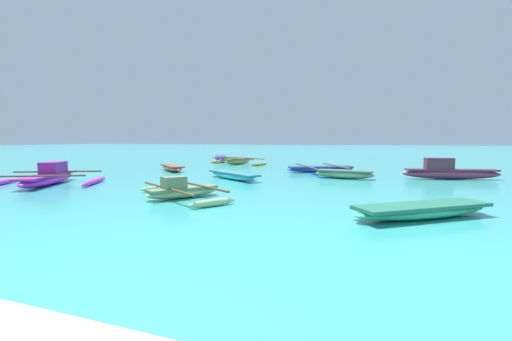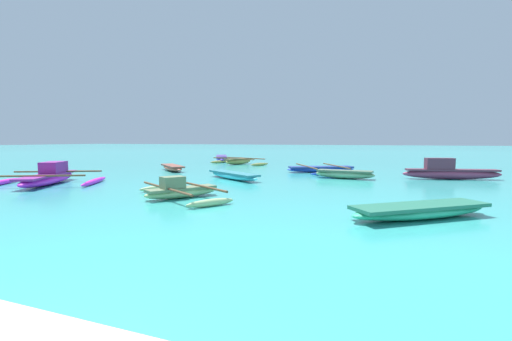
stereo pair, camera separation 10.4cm
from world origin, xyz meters
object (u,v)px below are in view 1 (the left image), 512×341
(moored_boat_4, at_px, (182,191))
(moored_boat_8, at_px, (172,168))
(moored_boat_3, at_px, (321,169))
(moored_boat_2, at_px, (238,161))
(moored_boat_6, at_px, (345,174))
(moored_boat_1, at_px, (49,177))
(moored_boat_5, at_px, (233,175))
(moored_boat_7, at_px, (422,210))
(moored_boat_9, at_px, (221,158))
(moored_boat_0, at_px, (449,172))

(moored_boat_4, xyz_separation_m, moored_boat_8, (-5.52, 7.65, -0.04))
(moored_boat_4, bearing_deg, moored_boat_3, 17.67)
(moored_boat_2, relative_size, moored_boat_6, 1.71)
(moored_boat_1, distance_m, moored_boat_5, 7.37)
(moored_boat_7, bearing_deg, moored_boat_4, 137.95)
(moored_boat_5, bearing_deg, moored_boat_3, 91.60)
(moored_boat_1, relative_size, moored_boat_4, 1.17)
(moored_boat_2, xyz_separation_m, moored_boat_4, (4.06, -13.66, 0.00))
(moored_boat_1, distance_m, moored_boat_3, 12.81)
(moored_boat_8, bearing_deg, moored_boat_9, 139.64)
(moored_boat_1, xyz_separation_m, moored_boat_2, (2.59, 12.76, -0.07))
(moored_boat_3, relative_size, moored_boat_6, 1.77)
(moored_boat_5, xyz_separation_m, moored_boat_8, (-4.97, 2.60, 0.01))
(moored_boat_3, bearing_deg, moored_boat_6, -89.85)
(moored_boat_0, xyz_separation_m, moored_boat_4, (-8.46, -8.43, -0.11))
(moored_boat_4, height_order, moored_boat_9, moored_boat_4)
(moored_boat_0, relative_size, moored_boat_6, 1.55)
(moored_boat_3, relative_size, moored_boat_8, 1.73)
(moored_boat_1, height_order, moored_boat_5, moored_boat_1)
(moored_boat_3, relative_size, moored_boat_9, 1.19)
(moored_boat_1, height_order, moored_boat_2, moored_boat_1)
(moored_boat_6, bearing_deg, moored_boat_9, 144.69)
(moored_boat_5, distance_m, moored_boat_7, 8.94)
(moored_boat_3, height_order, moored_boat_9, moored_boat_9)
(moored_boat_2, relative_size, moored_boat_9, 1.15)
(moored_boat_6, bearing_deg, moored_boat_1, -144.83)
(moored_boat_0, distance_m, moored_boat_1, 16.88)
(moored_boat_7, bearing_deg, moored_boat_5, 103.92)
(moored_boat_0, xyz_separation_m, moored_boat_3, (-5.95, 1.43, -0.16))
(moored_boat_0, distance_m, moored_boat_7, 9.05)
(moored_boat_9, bearing_deg, moored_boat_3, 28.54)
(moored_boat_2, distance_m, moored_boat_6, 10.48)
(moored_boat_5, xyz_separation_m, moored_boat_9, (-6.16, 11.26, 0.08))
(moored_boat_6, distance_m, moored_boat_8, 9.61)
(moored_boat_2, height_order, moored_boat_5, moored_boat_2)
(moored_boat_6, bearing_deg, moored_boat_3, 124.35)
(moored_boat_6, xyz_separation_m, moored_boat_9, (-10.78, 9.25, 0.05))
(moored_boat_6, bearing_deg, moored_boat_0, 22.74)
(moored_boat_0, height_order, moored_boat_6, moored_boat_0)
(moored_boat_1, relative_size, moored_boat_6, 1.67)
(moored_boat_7, bearing_deg, moored_boat_6, 69.80)
(moored_boat_1, xyz_separation_m, moored_boat_8, (1.13, 6.74, -0.10))
(moored_boat_6, bearing_deg, moored_boat_8, -178.23)
(moored_boat_4, relative_size, moored_boat_9, 0.96)
(moored_boat_2, bearing_deg, moored_boat_8, -172.20)
(moored_boat_2, bearing_deg, moored_boat_0, -91.20)
(moored_boat_3, height_order, moored_boat_6, moored_boat_6)
(moored_boat_3, height_order, moored_boat_5, moored_boat_3)
(moored_boat_7, bearing_deg, moored_boat_8, 107.77)
(moored_boat_4, xyz_separation_m, moored_boat_9, (-6.72, 16.31, 0.04))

